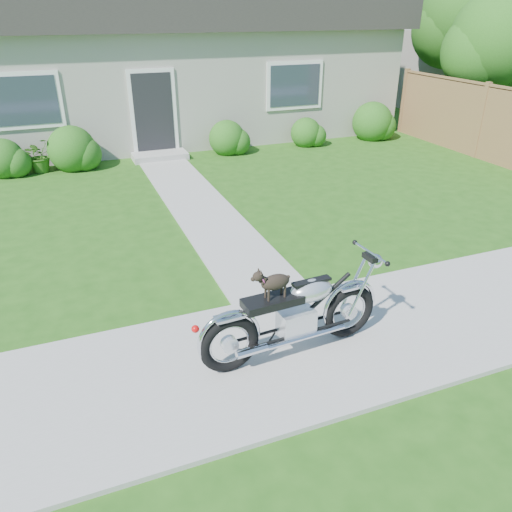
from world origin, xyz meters
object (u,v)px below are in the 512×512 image
Objects in this scene: tree_far at (470,22)px; house at (180,58)px; potted_plant_right at (234,140)px; motorcycle_with_dog at (296,314)px; potted_plant_left at (40,155)px; tree_near at (504,45)px; fence at (482,121)px.

house is at bearing 168.24° from tree_far.
potted_plant_right is at bearing -170.36° from tree_far.
potted_plant_right is 8.94m from motorcycle_with_dog.
tree_far is 6.01× the size of potted_plant_left.
potted_plant_left is 4.91m from potted_plant_right.
potted_plant_left is at bearing 180.00° from potted_plant_right.
motorcycle_with_dog is (-11.11, -10.14, -2.60)m from tree_far.
tree_near is 12.21m from motorcycle_with_dog.
fence is 5.71m from tree_far.
tree_near is 3.36m from tree_far.
tree_far reaches higher than motorcycle_with_dog.
potted_plant_left is (-12.28, 1.49, -2.23)m from tree_near.
potted_plant_right is at bearing -81.15° from house.
tree_near reaches higher than fence.
tree_near is at bearing -31.98° from house.
tree_far reaches higher than house.
tree_far is at bearing 39.00° from motorcycle_with_dog.
tree_near is (7.91, -4.94, 0.48)m from house.
potted_plant_right is at bearing 154.10° from fence.
tree_far is 15.27m from motorcycle_with_dog.
tree_far is 14.08m from potted_plant_left.
house is at bearing 148.02° from tree_near.
house is 15.45× the size of potted_plant_left.
house is at bearing 98.85° from potted_plant_right.
potted_plant_left is (-4.37, -3.44, -1.75)m from house.
tree_near is 12.57m from potted_plant_left.
fence is 2.98× the size of motorcycle_with_dog.
tree_far is at bearing 64.21° from tree_near.
potted_plant_left reaches higher than potted_plant_right.
tree_far is (9.36, -1.95, 0.98)m from house.
fence is 8.12× the size of potted_plant_left.
house reaches higher than motorcycle_with_dog.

